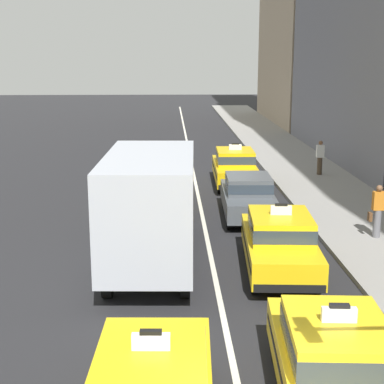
% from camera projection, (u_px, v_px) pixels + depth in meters
% --- Properties ---
extents(lane_stripe_left_right, '(0.14, 80.00, 0.01)m').
position_uv_depth(lane_stripe_left_right, '(196.00, 183.00, 27.13)').
color(lane_stripe_left_right, silver).
rests_on(lane_stripe_left_right, ground).
extents(sidewalk_curb, '(4.00, 90.00, 0.15)m').
position_uv_depth(sidewalk_curb, '(348.00, 209.00, 22.46)').
color(sidewalk_curb, gray).
rests_on(sidewalk_curb, ground).
extents(box_truck_left_second, '(2.52, 7.05, 3.27)m').
position_uv_depth(box_truck_left_second, '(152.00, 203.00, 16.40)').
color(box_truck_left_second, black).
rests_on(box_truck_left_second, ground).
extents(taxi_left_third, '(2.05, 4.65, 1.96)m').
position_uv_depth(taxi_left_third, '(162.00, 184.00, 22.95)').
color(taxi_left_third, black).
rests_on(taxi_left_third, ground).
extents(taxi_right_nearest, '(2.12, 4.67, 1.96)m').
position_uv_depth(taxi_right_nearest, '(335.00, 362.00, 9.72)').
color(taxi_right_nearest, black).
rests_on(taxi_right_nearest, ground).
extents(taxi_right_second, '(2.10, 4.66, 1.96)m').
position_uv_depth(taxi_right_second, '(279.00, 241.00, 15.98)').
color(taxi_right_second, black).
rests_on(taxi_right_second, ground).
extents(sedan_right_third, '(1.91, 4.36, 1.58)m').
position_uv_depth(sedan_right_third, '(248.00, 195.00, 21.30)').
color(sedan_right_third, black).
rests_on(sedan_right_third, ground).
extents(taxi_right_fourth, '(1.92, 4.60, 1.96)m').
position_uv_depth(taxi_right_fourth, '(235.00, 167.00, 26.51)').
color(taxi_right_fourth, black).
rests_on(taxi_right_fourth, ground).
extents(pedestrian_near_crosswalk, '(0.47, 0.24, 1.69)m').
position_uv_depth(pedestrian_near_crosswalk, '(377.00, 211.00, 18.56)').
color(pedestrian_near_crosswalk, slate).
rests_on(pedestrian_near_crosswalk, sidewalk_curb).
extents(pedestrian_mid_block, '(0.36, 0.24, 1.64)m').
position_uv_depth(pedestrian_mid_block, '(320.00, 157.00, 28.26)').
color(pedestrian_mid_block, '#473828').
rests_on(pedestrian_mid_block, sidewalk_curb).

